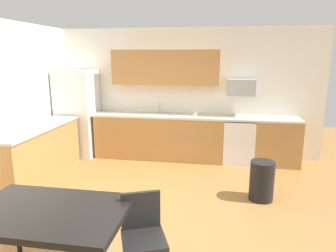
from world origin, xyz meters
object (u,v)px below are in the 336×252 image
refrigerator (78,113)px  dining_table (48,216)px  chair_near_table (143,231)px  trash_bin (262,181)px  microwave (241,87)px  oven_range (238,140)px

refrigerator → dining_table: refrigerator is taller
chair_near_table → trash_bin: chair_near_table is taller
microwave → chair_near_table: (-1.08, -3.69, -1.02)m
refrigerator → dining_table: (1.52, -3.76, -0.21)m
oven_range → trash_bin: oven_range is taller
microwave → trash_bin: bearing=-81.6°
oven_range → refrigerator: bearing=-178.7°
dining_table → chair_near_table: chair_near_table is taller
trash_bin → dining_table: bearing=-134.7°
dining_table → trash_bin: size_ratio=2.33×
oven_range → dining_table: 4.28m
microwave → trash_bin: microwave is taller
oven_range → chair_near_table: 3.75m
refrigerator → chair_near_table: 4.24m
microwave → chair_near_table: size_ratio=0.64×
refrigerator → trash_bin: size_ratio=3.08×
trash_bin → oven_range: bearing=98.9°
refrigerator → microwave: refrigerator is taller
microwave → chair_near_table: microwave is taller
refrigerator → chair_near_table: size_ratio=2.18×
chair_near_table → trash_bin: 2.35m
oven_range → dining_table: bearing=-116.2°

